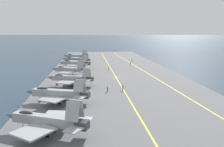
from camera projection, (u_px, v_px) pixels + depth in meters
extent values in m
plane|color=#23384C|center=(116.00, 78.00, 92.99)|extent=(2000.00, 2000.00, 0.00)
cube|color=slate|center=(116.00, 78.00, 92.95)|extent=(225.14, 54.16, 0.40)
cube|color=yellow|center=(153.00, 77.00, 94.36)|extent=(202.42, 9.81, 0.01)
cube|color=yellow|center=(116.00, 77.00, 92.91)|extent=(202.62, 0.36, 0.01)
cube|color=#9EA3A8|center=(44.00, 120.00, 41.57)|extent=(6.45, 11.97, 1.66)
cone|color=#5B5E60|center=(11.00, 115.00, 43.74)|extent=(2.38, 2.77, 1.58)
cube|color=#38383A|center=(82.00, 125.00, 39.36)|extent=(2.55, 2.60, 1.41)
ellipsoid|color=#232D38|center=(26.00, 113.00, 42.56)|extent=(2.04, 3.12, 0.91)
cube|color=#9EA3A8|center=(34.00, 131.00, 38.14)|extent=(7.70, 7.65, 0.28)
cube|color=#9EA3A8|center=(57.00, 116.00, 44.95)|extent=(6.42, 6.19, 0.28)
cube|color=#9EA3A8|center=(72.00, 112.00, 38.50)|extent=(1.83, 2.53, 3.22)
cube|color=#9EA3A8|center=(77.00, 108.00, 40.14)|extent=(1.83, 2.53, 3.22)
cube|color=#9EA3A8|center=(73.00, 130.00, 37.42)|extent=(3.62, 3.49, 0.20)
cube|color=#9EA3A8|center=(85.00, 120.00, 41.60)|extent=(3.27, 2.92, 0.20)
cylinder|color=#B2B2B7|center=(23.00, 126.00, 43.27)|extent=(0.16, 0.16, 1.80)
cylinder|color=black|center=(23.00, 129.00, 43.37)|extent=(0.44, 0.64, 0.60)
cylinder|color=#B2B2B7|center=(47.00, 133.00, 40.42)|extent=(0.16, 0.16, 1.80)
cylinder|color=black|center=(47.00, 136.00, 40.52)|extent=(0.44, 0.64, 0.60)
cylinder|color=#B2B2B7|center=(54.00, 127.00, 42.59)|extent=(0.16, 0.16, 1.80)
cylinder|color=black|center=(55.00, 131.00, 42.70)|extent=(0.44, 0.64, 0.60)
cube|color=#9EA3A8|center=(57.00, 93.00, 59.42)|extent=(5.46, 12.64, 1.80)
cone|color=#5B5E60|center=(30.00, 92.00, 60.86)|extent=(2.34, 2.79, 1.71)
cube|color=#38383A|center=(85.00, 95.00, 57.94)|extent=(2.58, 2.57, 1.53)
ellipsoid|color=#232D38|center=(42.00, 89.00, 60.02)|extent=(1.86, 3.24, 0.99)
cube|color=#9EA3A8|center=(53.00, 99.00, 56.32)|extent=(6.82, 7.10, 0.28)
cube|color=#9EA3A8|center=(63.00, 92.00, 62.55)|extent=(4.96, 5.73, 0.28)
cube|color=#9EA3A8|center=(78.00, 86.00, 56.89)|extent=(1.52, 2.54, 2.67)
cube|color=#9EA3A8|center=(81.00, 85.00, 58.71)|extent=(1.52, 2.54, 2.67)
cube|color=#9EA3A8|center=(80.00, 97.00, 55.82)|extent=(3.59, 3.41, 0.20)
cube|color=#9EA3A8|center=(86.00, 92.00, 60.26)|extent=(3.08, 2.73, 0.20)
cylinder|color=#B2B2B7|center=(40.00, 99.00, 60.66)|extent=(0.16, 0.16, 1.70)
cylinder|color=black|center=(40.00, 101.00, 60.75)|extent=(0.39, 0.64, 0.60)
cylinder|color=#B2B2B7|center=(60.00, 102.00, 58.27)|extent=(0.16, 0.16, 1.70)
cylinder|color=black|center=(60.00, 104.00, 58.36)|extent=(0.39, 0.64, 0.60)
cylinder|color=#B2B2B7|center=(64.00, 99.00, 60.69)|extent=(0.16, 0.16, 1.70)
cylinder|color=black|center=(64.00, 101.00, 60.79)|extent=(0.39, 0.64, 0.60)
cube|color=#93999E|center=(69.00, 78.00, 77.77)|extent=(4.63, 11.91, 1.59)
cone|color=#5B5E60|center=(50.00, 77.00, 78.88)|extent=(2.05, 2.57, 1.51)
cube|color=#38383A|center=(90.00, 79.00, 76.63)|extent=(2.27, 2.34, 1.35)
ellipsoid|color=#232D38|center=(59.00, 75.00, 78.21)|extent=(1.60, 3.02, 0.87)
cube|color=#93999E|center=(67.00, 82.00, 74.29)|extent=(7.42, 7.23, 0.28)
cube|color=#93999E|center=(74.00, 78.00, 81.30)|extent=(5.72, 5.25, 0.28)
cube|color=#93999E|center=(86.00, 73.00, 75.65)|extent=(1.38, 2.39, 2.58)
cube|color=#93999E|center=(87.00, 72.00, 77.27)|extent=(1.38, 2.39, 2.58)
cube|color=#93999E|center=(87.00, 80.00, 74.57)|extent=(3.49, 3.23, 0.20)
cube|color=#93999E|center=(91.00, 77.00, 78.83)|extent=(2.99, 2.49, 0.20)
cylinder|color=#B2B2B7|center=(57.00, 83.00, 78.79)|extent=(0.16, 0.16, 1.89)
cylinder|color=black|center=(57.00, 85.00, 78.91)|extent=(0.37, 0.64, 0.60)
cylinder|color=#B2B2B7|center=(72.00, 84.00, 76.80)|extent=(0.16, 0.16, 1.89)
cylinder|color=black|center=(72.00, 86.00, 76.92)|extent=(0.37, 0.64, 0.60)
cylinder|color=#B2B2B7|center=(74.00, 83.00, 78.96)|extent=(0.16, 0.16, 1.89)
cylinder|color=black|center=(74.00, 85.00, 79.08)|extent=(0.37, 0.64, 0.60)
cube|color=#93999E|center=(69.00, 70.00, 94.66)|extent=(5.28, 11.19, 1.62)
cone|color=#5B5E60|center=(54.00, 69.00, 96.20)|extent=(2.16, 2.53, 1.53)
cube|color=#38383A|center=(85.00, 70.00, 93.08)|extent=(2.36, 2.35, 1.37)
ellipsoid|color=#232D38|center=(61.00, 67.00, 95.32)|extent=(1.75, 2.89, 0.89)
cube|color=#93999E|center=(66.00, 72.00, 91.48)|extent=(6.91, 6.86, 0.28)
cube|color=#93999E|center=(73.00, 70.00, 97.85)|extent=(5.49, 5.34, 0.28)
cube|color=#93999E|center=(81.00, 65.00, 92.14)|extent=(1.59, 2.33, 3.02)
cube|color=#93999E|center=(82.00, 64.00, 93.76)|extent=(1.59, 2.33, 3.02)
cube|color=#93999E|center=(82.00, 71.00, 91.08)|extent=(3.49, 3.24, 0.20)
cube|color=#93999E|center=(85.00, 69.00, 95.30)|extent=(3.11, 2.57, 0.20)
cylinder|color=#B2B2B7|center=(59.00, 73.00, 95.95)|extent=(0.16, 0.16, 1.88)
cylinder|color=black|center=(59.00, 75.00, 96.07)|extent=(0.41, 0.64, 0.60)
cylinder|color=#B2B2B7|center=(70.00, 75.00, 93.62)|extent=(0.16, 0.16, 1.88)
cylinder|color=black|center=(70.00, 76.00, 93.74)|extent=(0.41, 0.64, 0.60)
cylinder|color=#B2B2B7|center=(73.00, 74.00, 95.78)|extent=(0.16, 0.16, 1.88)
cylinder|color=black|center=(73.00, 75.00, 95.90)|extent=(0.41, 0.64, 0.60)
cube|color=#93999E|center=(74.00, 63.00, 113.60)|extent=(5.20, 11.61, 1.65)
cone|color=#5B5E60|center=(61.00, 63.00, 115.04)|extent=(2.18, 2.59, 1.57)
cube|color=#38383A|center=(88.00, 63.00, 112.12)|extent=(2.39, 2.39, 1.40)
ellipsoid|color=#232D38|center=(67.00, 61.00, 114.21)|extent=(1.75, 2.98, 0.91)
cube|color=#93999E|center=(73.00, 65.00, 110.34)|extent=(7.06, 7.02, 0.28)
cube|color=#93999E|center=(78.00, 63.00, 116.88)|extent=(5.51, 5.41, 0.28)
cube|color=#93999E|center=(85.00, 59.00, 111.16)|extent=(1.53, 2.37, 2.81)
cube|color=#93999E|center=(86.00, 58.00, 112.82)|extent=(1.53, 2.37, 2.81)
cube|color=#93999E|center=(86.00, 64.00, 110.09)|extent=(3.51, 3.27, 0.20)
cube|color=#93999E|center=(89.00, 63.00, 114.36)|extent=(3.08, 2.58, 0.20)
cylinder|color=#B2B2B7|center=(66.00, 66.00, 114.83)|extent=(0.16, 0.16, 1.87)
cylinder|color=black|center=(66.00, 68.00, 114.95)|extent=(0.40, 0.64, 0.60)
cylinder|color=#B2B2B7|center=(76.00, 67.00, 112.55)|extent=(0.16, 0.16, 1.87)
cylinder|color=black|center=(76.00, 68.00, 112.66)|extent=(0.40, 0.64, 0.60)
cylinder|color=#B2B2B7|center=(78.00, 66.00, 114.77)|extent=(0.16, 0.16, 1.87)
cylinder|color=black|center=(78.00, 68.00, 114.88)|extent=(0.40, 0.64, 0.60)
cube|color=gray|center=(75.00, 59.00, 130.92)|extent=(6.93, 12.22, 1.51)
cone|color=#5B5E60|center=(64.00, 59.00, 133.43)|extent=(2.35, 2.81, 1.44)
cube|color=#38383A|center=(88.00, 60.00, 128.35)|extent=(2.47, 2.63, 1.29)
ellipsoid|color=#232D38|center=(69.00, 58.00, 132.11)|extent=(2.10, 3.17, 0.83)
cube|color=gray|center=(73.00, 61.00, 127.80)|extent=(7.48, 7.54, 0.28)
cube|color=gray|center=(79.00, 59.00, 133.93)|extent=(6.13, 6.47, 0.28)
cube|color=gray|center=(85.00, 56.00, 127.69)|extent=(1.85, 2.57, 2.80)
cube|color=gray|center=(86.00, 56.00, 129.16)|extent=(1.85, 2.57, 2.80)
cube|color=gray|center=(85.00, 60.00, 126.53)|extent=(3.69, 3.61, 0.20)
cube|color=gray|center=(89.00, 59.00, 130.52)|extent=(3.35, 3.10, 0.20)
cylinder|color=#B2B2B7|center=(68.00, 62.00, 132.82)|extent=(0.16, 0.16, 1.70)
cylinder|color=black|center=(68.00, 63.00, 132.92)|extent=(0.46, 0.64, 0.60)
cylinder|color=#B2B2B7|center=(77.00, 62.00, 129.79)|extent=(0.16, 0.16, 1.70)
cylinder|color=black|center=(77.00, 63.00, 129.89)|extent=(0.46, 0.64, 0.60)
cylinder|color=#B2B2B7|center=(78.00, 62.00, 131.75)|extent=(0.16, 0.16, 1.70)
cylinder|color=black|center=(78.00, 63.00, 131.85)|extent=(0.46, 0.64, 0.60)
cube|color=#93999E|center=(75.00, 56.00, 148.11)|extent=(4.48, 11.89, 1.84)
cone|color=#5B5E60|center=(65.00, 56.00, 148.99)|extent=(2.21, 2.57, 1.75)
cube|color=#38383A|center=(86.00, 56.00, 147.20)|extent=(2.49, 2.34, 1.56)
ellipsoid|color=#232D38|center=(70.00, 55.00, 148.41)|extent=(1.64, 3.02, 1.01)
cube|color=#93999E|center=(74.00, 58.00, 144.61)|extent=(7.17, 7.02, 0.28)
cube|color=#93999E|center=(78.00, 56.00, 151.71)|extent=(5.51, 5.17, 0.28)
cube|color=#93999E|center=(84.00, 52.00, 145.99)|extent=(1.41, 2.38, 3.00)
cube|color=#93999E|center=(85.00, 52.00, 147.87)|extent=(1.41, 2.38, 3.00)
cube|color=#93999E|center=(85.00, 57.00, 145.00)|extent=(3.45, 3.15, 0.20)
cube|color=#93999E|center=(87.00, 56.00, 149.52)|extent=(2.92, 2.38, 0.20)
cylinder|color=#B2B2B7|center=(69.00, 59.00, 148.96)|extent=(0.16, 0.16, 1.42)
cylinder|color=black|center=(69.00, 59.00, 149.04)|extent=(0.35, 0.63, 0.60)
cylinder|color=#B2B2B7|center=(77.00, 59.00, 146.99)|extent=(0.16, 0.16, 1.42)
cylinder|color=black|center=(77.00, 60.00, 147.06)|extent=(0.35, 0.63, 0.60)
cylinder|color=#B2B2B7|center=(78.00, 58.00, 149.50)|extent=(0.16, 0.16, 1.42)
cylinder|color=black|center=(78.00, 59.00, 149.57)|extent=(0.35, 0.63, 0.60)
cylinder|color=#383328|center=(132.00, 60.00, 142.13)|extent=(0.24, 0.24, 0.84)
cube|color=purple|center=(132.00, 59.00, 142.01)|extent=(0.32, 0.42, 0.56)
sphere|color=tan|center=(132.00, 59.00, 141.94)|extent=(0.22, 0.22, 0.22)
sphere|color=purple|center=(132.00, 58.00, 141.92)|extent=(0.24, 0.24, 0.24)
cylinder|color=#383328|center=(109.00, 69.00, 109.41)|extent=(0.24, 0.24, 0.88)
cube|color=yellow|center=(109.00, 68.00, 109.28)|extent=(0.39, 0.45, 0.58)
sphere|color=tan|center=(109.00, 67.00, 109.21)|extent=(0.22, 0.22, 0.22)
sphere|color=yellow|center=(109.00, 67.00, 109.20)|extent=(0.24, 0.24, 0.24)
cylinder|color=#383328|center=(108.00, 90.00, 70.94)|extent=(0.24, 0.24, 0.82)
cube|color=brown|center=(108.00, 88.00, 70.81)|extent=(0.45, 0.38, 0.59)
sphere|color=beige|center=(108.00, 87.00, 70.74)|extent=(0.22, 0.22, 0.22)
sphere|color=brown|center=(108.00, 87.00, 70.73)|extent=(0.24, 0.24, 0.24)
cylinder|color=#232328|center=(130.00, 64.00, 126.17)|extent=(0.24, 0.24, 0.89)
cube|color=#284CB2|center=(131.00, 63.00, 126.04)|extent=(0.41, 0.30, 0.53)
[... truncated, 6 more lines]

